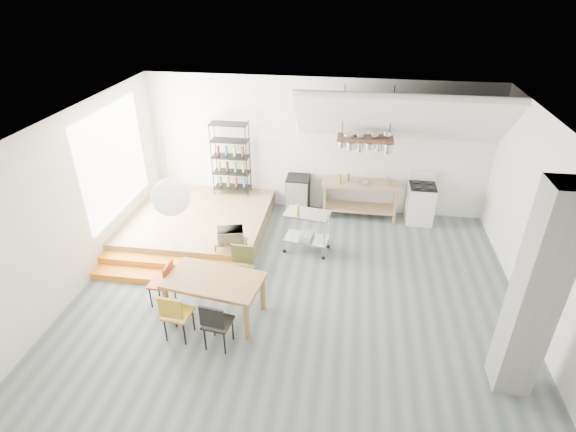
% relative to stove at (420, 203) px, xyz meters
% --- Properties ---
extents(floor, '(8.00, 8.00, 0.00)m').
position_rel_stove_xyz_m(floor, '(-2.50, -3.16, -0.48)').
color(floor, '#505B5C').
rests_on(floor, ground).
extents(wall_back, '(8.00, 0.04, 3.20)m').
position_rel_stove_xyz_m(wall_back, '(-2.50, 0.34, 1.12)').
color(wall_back, silver).
rests_on(wall_back, ground).
extents(wall_left, '(0.04, 7.00, 3.20)m').
position_rel_stove_xyz_m(wall_left, '(-6.50, -3.16, 1.12)').
color(wall_left, silver).
rests_on(wall_left, ground).
extents(wall_right, '(0.04, 7.00, 3.20)m').
position_rel_stove_xyz_m(wall_right, '(1.50, -3.16, 1.12)').
color(wall_right, silver).
rests_on(wall_right, ground).
extents(ceiling, '(8.00, 7.00, 0.02)m').
position_rel_stove_xyz_m(ceiling, '(-2.50, -3.16, 2.72)').
color(ceiling, white).
rests_on(ceiling, wall_back).
extents(slope_ceiling, '(4.40, 1.44, 1.32)m').
position_rel_stove_xyz_m(slope_ceiling, '(-0.70, -0.26, 2.07)').
color(slope_ceiling, white).
rests_on(slope_ceiling, wall_back).
extents(window_pane, '(0.02, 2.50, 2.20)m').
position_rel_stove_xyz_m(window_pane, '(-6.48, -1.66, 1.32)').
color(window_pane, white).
rests_on(window_pane, wall_left).
extents(platform, '(3.00, 3.00, 0.40)m').
position_rel_stove_xyz_m(platform, '(-5.00, -1.16, -0.28)').
color(platform, olive).
rests_on(platform, ground).
extents(step_lower, '(3.00, 0.35, 0.13)m').
position_rel_stove_xyz_m(step_lower, '(-5.00, -3.11, -0.41)').
color(step_lower, orange).
rests_on(step_lower, ground).
extents(step_upper, '(3.00, 0.35, 0.27)m').
position_rel_stove_xyz_m(step_upper, '(-5.00, -2.76, -0.35)').
color(step_upper, orange).
rests_on(step_upper, ground).
extents(concrete_column, '(0.50, 0.50, 3.20)m').
position_rel_stove_xyz_m(concrete_column, '(0.80, -4.66, 1.12)').
color(concrete_column, slate).
rests_on(concrete_column, ground).
extents(kitchen_counter, '(1.80, 0.60, 0.91)m').
position_rel_stove_xyz_m(kitchen_counter, '(-1.40, -0.01, 0.15)').
color(kitchen_counter, olive).
rests_on(kitchen_counter, ground).
extents(stove, '(0.60, 0.60, 1.18)m').
position_rel_stove_xyz_m(stove, '(0.00, 0.00, 0.00)').
color(stove, white).
rests_on(stove, ground).
extents(pot_rack, '(1.20, 0.50, 1.43)m').
position_rel_stove_xyz_m(pot_rack, '(-1.37, -0.23, 1.50)').
color(pot_rack, '#43281B').
rests_on(pot_rack, ceiling).
extents(wire_shelving, '(0.88, 0.38, 1.80)m').
position_rel_stove_xyz_m(wire_shelving, '(-4.50, 0.04, 0.85)').
color(wire_shelving, black).
rests_on(wire_shelving, platform).
extents(microwave_shelf, '(0.60, 0.40, 0.16)m').
position_rel_stove_xyz_m(microwave_shelf, '(-3.90, -2.41, 0.07)').
color(microwave_shelf, olive).
rests_on(microwave_shelf, platform).
extents(paper_lantern, '(0.60, 0.60, 0.60)m').
position_rel_stove_xyz_m(paper_lantern, '(-4.39, -3.78, 1.72)').
color(paper_lantern, white).
rests_on(paper_lantern, ceiling).
extents(dining_table, '(1.71, 1.12, 0.76)m').
position_rel_stove_xyz_m(dining_table, '(-3.79, -3.87, 0.19)').
color(dining_table, '#905E34').
rests_on(dining_table, ground).
extents(chair_mustard, '(0.45, 0.45, 0.90)m').
position_rel_stove_xyz_m(chair_mustard, '(-4.24, -4.53, 0.06)').
color(chair_mustard, '#C08B20').
rests_on(chair_mustard, ground).
extents(chair_black, '(0.46, 0.46, 0.90)m').
position_rel_stove_xyz_m(chair_black, '(-3.55, -4.64, 0.06)').
color(chair_black, black).
rests_on(chair_black, ground).
extents(chair_olive, '(0.44, 0.44, 0.94)m').
position_rel_stove_xyz_m(chair_olive, '(-3.50, -3.18, 0.08)').
color(chair_olive, '#5C6831').
rests_on(chair_olive, ground).
extents(chair_red, '(0.40, 0.40, 0.85)m').
position_rel_stove_xyz_m(chair_red, '(-4.76, -3.72, 0.03)').
color(chair_red, '#BA3E1A').
rests_on(chair_red, ground).
extents(rolling_cart, '(0.99, 0.66, 0.91)m').
position_rel_stove_xyz_m(rolling_cart, '(-2.48, -1.65, 0.11)').
color(rolling_cart, silver).
rests_on(rolling_cart, ground).
extents(mini_fridge, '(0.54, 0.54, 0.92)m').
position_rel_stove_xyz_m(mini_fridge, '(-2.88, 0.04, -0.02)').
color(mini_fridge, black).
rests_on(mini_fridge, ground).
extents(microwave, '(0.58, 0.47, 0.28)m').
position_rel_stove_xyz_m(microwave, '(-3.90, -2.41, 0.22)').
color(microwave, beige).
rests_on(microwave, microwave_shelf).
extents(bowl, '(0.22, 0.22, 0.05)m').
position_rel_stove_xyz_m(bowl, '(-1.35, -0.06, 0.46)').
color(bowl, silver).
rests_on(bowl, kitchen_counter).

